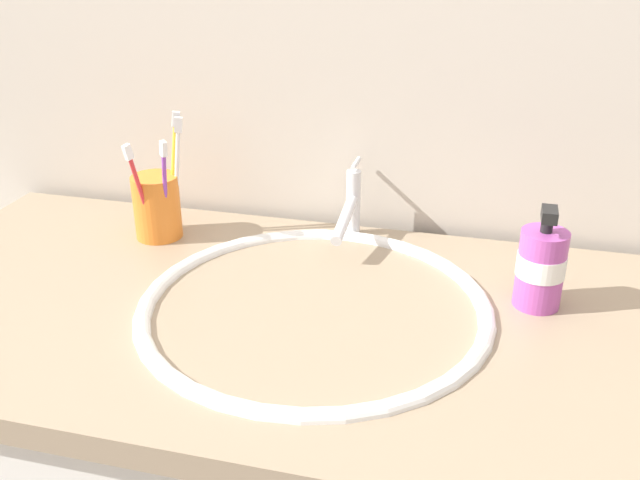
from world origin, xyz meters
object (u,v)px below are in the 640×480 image
Objects in this scene: faucet at (350,207)px; toothbrush_purple at (165,185)px; toothbrush_white at (177,169)px; toothbrush_cup at (157,207)px; toothbrush_yellow at (173,166)px; toothbrush_red at (139,187)px; soap_dispenser at (541,267)px.

faucet is 0.97× the size of toothbrush_purple.
toothbrush_purple is (-0.01, -0.03, -0.01)m from toothbrush_white.
toothbrush_cup is 0.08m from toothbrush_yellow.
soap_dispenser is (0.61, -0.04, -0.04)m from toothbrush_red.
faucet is 0.34m from toothbrush_red.
toothbrush_yellow reaches higher than toothbrush_cup.
toothbrush_yellow is at bearing 34.35° from toothbrush_cup.
toothbrush_purple is (-0.28, -0.09, 0.05)m from faucet.
toothbrush_purple is 0.84× the size of toothbrush_yellow.
toothbrush_purple is (0.04, 0.02, 0.00)m from toothbrush_red.
toothbrush_cup is (-0.31, -0.07, -0.00)m from faucet.
faucet is 1.58× the size of toothbrush_cup.
toothbrush_cup is at bearing 83.12° from toothbrush_red.
soap_dispenser is at bearing -3.57° from toothbrush_red.
toothbrush_cup is at bearing 142.82° from toothbrush_purple.
soap_dispenser is at bearing -9.05° from toothbrush_white.
toothbrush_cup is 0.62× the size of toothbrush_red.
toothbrush_purple is at bearing -85.95° from toothbrush_yellow.
faucet is 0.85× the size of toothbrush_white.
toothbrush_white is 0.97× the size of toothbrush_yellow.
faucet is at bearing 11.12° from toothbrush_white.
faucet is 0.30m from toothbrush_purple.
toothbrush_yellow is (0.03, 0.02, 0.07)m from toothbrush_cup.
toothbrush_purple reaches higher than soap_dispenser.
toothbrush_white is at bearing 18.21° from toothbrush_cup.
faucet reaches higher than toothbrush_cup.
soap_dispenser is (0.58, -0.06, -0.04)m from toothbrush_purple.
toothbrush_yellow is (0.03, 0.06, 0.02)m from toothbrush_red.
toothbrush_yellow is 0.59m from soap_dispenser.
toothbrush_white is (-0.28, -0.05, 0.06)m from faucet.
soap_dispenser is at bearing -9.56° from toothbrush_yellow.
toothbrush_red is (-0.32, -0.11, 0.05)m from faucet.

